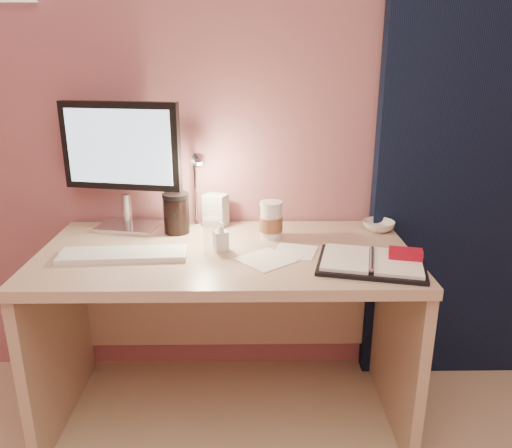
{
  "coord_description": "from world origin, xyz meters",
  "views": [
    {
      "loc": [
        0.09,
        -0.38,
        1.42
      ],
      "look_at": [
        0.12,
        1.33,
        0.85
      ],
      "focal_mm": 35.0,
      "sensor_mm": 36.0,
      "label": 1
    }
  ],
  "objects_px": {
    "planner": "(374,262)",
    "coffee_cup": "(271,221)",
    "keyboard": "(124,254)",
    "clear_cup": "(212,234)",
    "desk": "(227,295)",
    "product_box": "(216,210)",
    "monitor": "(122,155)",
    "bowl": "(379,226)",
    "dark_jar": "(177,215)",
    "desk_lamp": "(188,182)",
    "lotion_bottle": "(221,236)"
  },
  "relations": [
    {
      "from": "planner",
      "to": "coffee_cup",
      "type": "bearing_deg",
      "value": 153.91
    },
    {
      "from": "keyboard",
      "to": "clear_cup",
      "type": "distance_m",
      "value": 0.33
    },
    {
      "from": "desk",
      "to": "keyboard",
      "type": "height_order",
      "value": "keyboard"
    },
    {
      "from": "coffee_cup",
      "to": "product_box",
      "type": "relative_size",
      "value": 1.07
    },
    {
      "from": "keyboard",
      "to": "desk",
      "type": "bearing_deg",
      "value": 16.64
    },
    {
      "from": "monitor",
      "to": "product_box",
      "type": "distance_m",
      "value": 0.45
    },
    {
      "from": "desk",
      "to": "bowl",
      "type": "relative_size",
      "value": 10.48
    },
    {
      "from": "monitor",
      "to": "dark_jar",
      "type": "bearing_deg",
      "value": -2.38
    },
    {
      "from": "clear_cup",
      "to": "dark_jar",
      "type": "bearing_deg",
      "value": 129.26
    },
    {
      "from": "keyboard",
      "to": "clear_cup",
      "type": "bearing_deg",
      "value": 9.0
    },
    {
      "from": "desk",
      "to": "desk_lamp",
      "type": "relative_size",
      "value": 4.19
    },
    {
      "from": "bowl",
      "to": "desk_lamp",
      "type": "xyz_separation_m",
      "value": [
        -0.79,
        0.01,
        0.19
      ]
    },
    {
      "from": "keyboard",
      "to": "bowl",
      "type": "height_order",
      "value": "bowl"
    },
    {
      "from": "clear_cup",
      "to": "product_box",
      "type": "height_order",
      "value": "product_box"
    },
    {
      "from": "keyboard",
      "to": "planner",
      "type": "xyz_separation_m",
      "value": [
        0.9,
        -0.09,
        0.0
      ]
    },
    {
      "from": "planner",
      "to": "dark_jar",
      "type": "relative_size",
      "value": 2.81
    },
    {
      "from": "coffee_cup",
      "to": "product_box",
      "type": "height_order",
      "value": "coffee_cup"
    },
    {
      "from": "planner",
      "to": "lotion_bottle",
      "type": "relative_size",
      "value": 3.76
    },
    {
      "from": "clear_cup",
      "to": "desk_lamp",
      "type": "height_order",
      "value": "desk_lamp"
    },
    {
      "from": "clear_cup",
      "to": "desk_lamp",
      "type": "distance_m",
      "value": 0.29
    },
    {
      "from": "lotion_bottle",
      "to": "keyboard",
      "type": "bearing_deg",
      "value": -169.79
    },
    {
      "from": "keyboard",
      "to": "desk_lamp",
      "type": "relative_size",
      "value": 1.37
    },
    {
      "from": "monitor",
      "to": "planner",
      "type": "height_order",
      "value": "monitor"
    },
    {
      "from": "keyboard",
      "to": "dark_jar",
      "type": "xyz_separation_m",
      "value": [
        0.16,
        0.27,
        0.07
      ]
    },
    {
      "from": "keyboard",
      "to": "dark_jar",
      "type": "bearing_deg",
      "value": 55.89
    },
    {
      "from": "monitor",
      "to": "lotion_bottle",
      "type": "distance_m",
      "value": 0.55
    },
    {
      "from": "coffee_cup",
      "to": "bowl",
      "type": "bearing_deg",
      "value": 9.91
    },
    {
      "from": "dark_jar",
      "to": "keyboard",
      "type": "bearing_deg",
      "value": -120.54
    },
    {
      "from": "desk",
      "to": "monitor",
      "type": "distance_m",
      "value": 0.71
    },
    {
      "from": "monitor",
      "to": "bowl",
      "type": "height_order",
      "value": "monitor"
    },
    {
      "from": "planner",
      "to": "clear_cup",
      "type": "distance_m",
      "value": 0.6
    },
    {
      "from": "bowl",
      "to": "product_box",
      "type": "height_order",
      "value": "product_box"
    },
    {
      "from": "desk",
      "to": "product_box",
      "type": "height_order",
      "value": "product_box"
    },
    {
      "from": "keyboard",
      "to": "monitor",
      "type": "bearing_deg",
      "value": 96.45
    },
    {
      "from": "clear_cup",
      "to": "lotion_bottle",
      "type": "bearing_deg",
      "value": -13.82
    },
    {
      "from": "product_box",
      "to": "desk_lamp",
      "type": "relative_size",
      "value": 0.42
    },
    {
      "from": "monitor",
      "to": "coffee_cup",
      "type": "relative_size",
      "value": 3.53
    },
    {
      "from": "desk",
      "to": "clear_cup",
      "type": "bearing_deg",
      "value": -127.07
    },
    {
      "from": "bowl",
      "to": "dark_jar",
      "type": "distance_m",
      "value": 0.84
    },
    {
      "from": "monitor",
      "to": "clear_cup",
      "type": "distance_m",
      "value": 0.52
    },
    {
      "from": "keyboard",
      "to": "bowl",
      "type": "xyz_separation_m",
      "value": [
        1.0,
        0.28,
        0.01
      ]
    },
    {
      "from": "monitor",
      "to": "planner",
      "type": "bearing_deg",
      "value": -12.07
    },
    {
      "from": "keyboard",
      "to": "planner",
      "type": "height_order",
      "value": "planner"
    },
    {
      "from": "planner",
      "to": "coffee_cup",
      "type": "height_order",
      "value": "coffee_cup"
    },
    {
      "from": "desk",
      "to": "coffee_cup",
      "type": "distance_m",
      "value": 0.35
    },
    {
      "from": "planner",
      "to": "lotion_bottle",
      "type": "height_order",
      "value": "lotion_bottle"
    },
    {
      "from": "keyboard",
      "to": "lotion_bottle",
      "type": "relative_size",
      "value": 4.11
    },
    {
      "from": "coffee_cup",
      "to": "dark_jar",
      "type": "distance_m",
      "value": 0.39
    },
    {
      "from": "monitor",
      "to": "planner",
      "type": "xyz_separation_m",
      "value": [
        0.95,
        -0.41,
        -0.3
      ]
    },
    {
      "from": "desk_lamp",
      "to": "clear_cup",
      "type": "bearing_deg",
      "value": -77.31
    }
  ]
}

